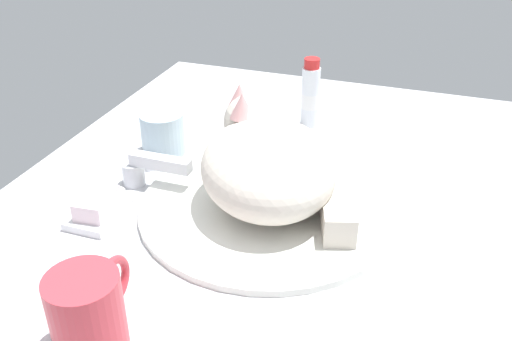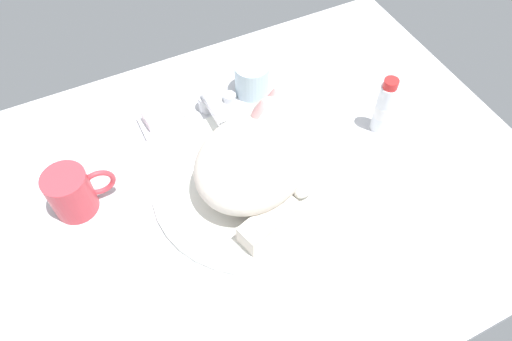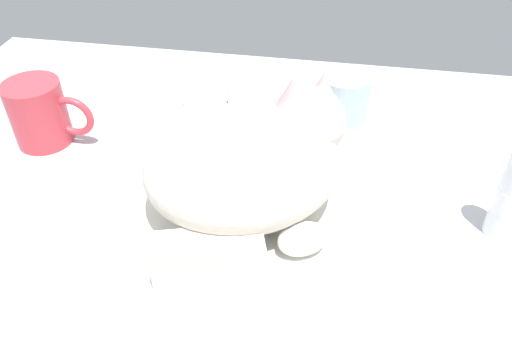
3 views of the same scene
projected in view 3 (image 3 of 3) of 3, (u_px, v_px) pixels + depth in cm
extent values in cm
cube|color=silver|center=(244.00, 219.00, 63.38)|extent=(110.00, 82.50, 3.00)
cylinder|color=silver|center=(244.00, 207.00, 62.11)|extent=(37.96, 37.96, 1.02)
cylinder|color=silver|center=(271.00, 103.00, 78.31)|extent=(3.60, 3.60, 3.73)
cube|color=silver|center=(266.00, 104.00, 72.70)|extent=(2.00, 9.94, 2.00)
cylinder|color=silver|center=(237.00, 105.00, 79.62)|extent=(2.80, 2.80, 1.80)
cylinder|color=silver|center=(305.00, 112.00, 78.20)|extent=(2.80, 2.80, 1.80)
ellipsoid|color=beige|center=(243.00, 165.00, 57.95)|extent=(29.09, 27.46, 12.13)
sphere|color=beige|center=(310.00, 122.00, 58.85)|extent=(11.16, 11.16, 8.32)
ellipsoid|color=white|center=(296.00, 137.00, 59.62)|extent=(6.88, 6.51, 4.57)
cone|color=#DB9E9E|center=(292.00, 92.00, 57.27)|extent=(5.02, 5.02, 3.74)
cone|color=#DB9E9E|center=(323.00, 87.00, 58.11)|extent=(5.02, 5.02, 3.74)
cube|color=beige|center=(208.00, 256.00, 52.59)|extent=(12.41, 7.55, 4.32)
ellipsoid|color=white|center=(302.00, 239.00, 54.69)|extent=(6.62, 5.73, 3.89)
cylinder|color=#C63842|center=(38.00, 113.00, 71.00)|extent=(7.85, 7.85, 9.28)
torus|color=#C63842|center=(73.00, 117.00, 70.33)|extent=(6.19, 1.00, 6.19)
cylinder|color=silver|center=(344.00, 98.00, 76.00)|extent=(7.46, 7.46, 7.38)
cube|color=white|center=(207.00, 104.00, 80.50)|extent=(9.00, 6.40, 1.20)
cube|color=silver|center=(207.00, 93.00, 79.28)|extent=(7.09, 4.86, 2.67)
cylinder|color=white|center=(512.00, 195.00, 56.00)|extent=(3.38, 3.38, 11.52)
cylinder|color=white|center=(511.00, 199.00, 56.36)|extent=(3.45, 3.45, 2.88)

